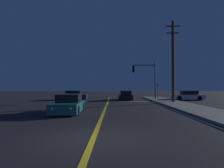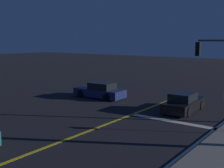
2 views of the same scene
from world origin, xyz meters
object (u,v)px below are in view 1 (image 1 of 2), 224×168
(car_far_approaching_navy, at_px, (72,96))
(traffic_signal_near_right, at_px, (147,75))
(car_distant_tail_teal, at_px, (69,105))
(utility_pole_right, at_px, (173,61))
(car_side_waiting_black, at_px, (125,96))
(street_sign_corner, at_px, (158,89))
(car_following_oncoming_white, at_px, (188,96))

(car_far_approaching_navy, relative_size, traffic_signal_near_right, 0.85)
(car_distant_tail_teal, xyz_separation_m, utility_pole_right, (10.21, 8.58, 4.38))
(car_side_waiting_black, xyz_separation_m, car_far_approaching_navy, (-7.78, 0.36, 0.00))
(car_far_approaching_navy, relative_size, street_sign_corner, 1.93)
(traffic_signal_near_right, bearing_deg, car_distant_tail_teal, 58.95)
(car_distant_tail_teal, xyz_separation_m, street_sign_corner, (8.81, 10.34, 1.01))
(traffic_signal_near_right, bearing_deg, utility_pole_right, 116.77)
(car_side_waiting_black, xyz_separation_m, car_distant_tail_teal, (-4.95, -13.73, 0.00))
(car_far_approaching_navy, height_order, street_sign_corner, street_sign_corner)
(car_far_approaching_navy, distance_m, utility_pole_right, 14.81)
(car_following_oncoming_white, distance_m, car_side_waiting_black, 8.84)
(car_side_waiting_black, distance_m, traffic_signal_near_right, 4.22)
(car_following_oncoming_white, distance_m, car_far_approaching_navy, 16.63)
(car_following_oncoming_white, xyz_separation_m, car_far_approaching_navy, (-16.62, 0.56, 0.00))
(traffic_signal_near_right, height_order, street_sign_corner, traffic_signal_near_right)
(utility_pole_right, distance_m, street_sign_corner, 4.05)
(traffic_signal_near_right, distance_m, utility_pole_right, 5.30)
(car_following_oncoming_white, height_order, street_sign_corner, street_sign_corner)
(car_side_waiting_black, height_order, car_distant_tail_teal, same)
(car_following_oncoming_white, bearing_deg, traffic_signal_near_right, 93.10)
(car_following_oncoming_white, bearing_deg, utility_pole_right, 143.45)
(car_following_oncoming_white, height_order, traffic_signal_near_right, traffic_signal_near_right)
(car_side_waiting_black, distance_m, car_distant_tail_teal, 14.59)
(utility_pole_right, xyz_separation_m, street_sign_corner, (-1.40, 1.76, -3.37))
(car_following_oncoming_white, bearing_deg, car_side_waiting_black, 88.06)
(car_side_waiting_black, distance_m, street_sign_corner, 5.23)
(car_side_waiting_black, height_order, car_far_approaching_navy, same)
(car_following_oncoming_white, distance_m, utility_pole_right, 7.51)
(car_distant_tail_teal, xyz_separation_m, traffic_signal_near_right, (7.91, 13.14, 2.96))
(street_sign_corner, bearing_deg, utility_pole_right, -51.51)
(utility_pole_right, bearing_deg, car_side_waiting_black, 135.61)
(car_side_waiting_black, relative_size, street_sign_corner, 1.81)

